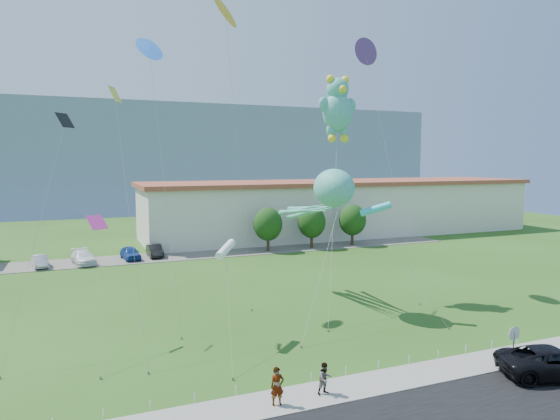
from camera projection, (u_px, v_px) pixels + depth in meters
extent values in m
plane|color=#2B4E16|center=(318.00, 369.00, 26.93)|extent=(160.00, 160.00, 0.00)
cube|color=gray|center=(343.00, 390.00, 24.39)|extent=(80.00, 2.50, 0.10)
cube|color=#59544C|center=(186.00, 255.00, 59.20)|extent=(70.00, 6.00, 0.06)
cube|color=slate|center=(123.00, 156.00, 136.36)|extent=(160.00, 50.00, 25.00)
cube|color=beige|center=(342.00, 209.00, 76.86)|extent=(60.00, 14.00, 7.60)
cube|color=#974531|center=(342.00, 183.00, 76.46)|extent=(61.00, 15.00, 0.60)
cylinder|color=slate|center=(513.00, 352.00, 26.50)|extent=(0.07, 0.07, 2.20)
cylinder|color=red|center=(514.00, 333.00, 26.41)|extent=(0.76, 0.04, 0.76)
cylinder|color=white|center=(514.00, 333.00, 26.39)|extent=(0.80, 0.02, 0.80)
cylinder|color=white|center=(103.00, 415.00, 21.59)|extent=(0.05, 0.05, 0.50)
cylinder|color=white|center=(150.00, 406.00, 22.34)|extent=(0.05, 0.05, 0.50)
cylinder|color=white|center=(195.00, 398.00, 23.09)|extent=(0.05, 0.05, 0.50)
cylinder|color=white|center=(236.00, 391.00, 23.84)|extent=(0.05, 0.05, 0.50)
cylinder|color=white|center=(275.00, 384.00, 24.58)|extent=(0.05, 0.05, 0.50)
cylinder|color=white|center=(311.00, 377.00, 25.33)|extent=(0.05, 0.05, 0.50)
cylinder|color=white|center=(346.00, 371.00, 26.08)|extent=(0.05, 0.05, 0.50)
cylinder|color=white|center=(378.00, 365.00, 26.83)|extent=(0.05, 0.05, 0.50)
cylinder|color=white|center=(409.00, 360.00, 27.58)|extent=(0.05, 0.05, 0.50)
cylinder|color=white|center=(438.00, 354.00, 28.33)|extent=(0.05, 0.05, 0.50)
cylinder|color=white|center=(466.00, 349.00, 29.08)|extent=(0.05, 0.05, 0.50)
cylinder|color=white|center=(492.00, 345.00, 29.82)|extent=(0.05, 0.05, 0.50)
cylinder|color=white|center=(517.00, 340.00, 30.57)|extent=(0.05, 0.05, 0.50)
cylinder|color=#3F2B19|center=(268.00, 243.00, 61.92)|extent=(0.36, 0.36, 2.20)
ellipsoid|color=#14380F|center=(268.00, 224.00, 61.69)|extent=(3.60, 3.60, 4.14)
cylinder|color=#3F2B19|center=(312.00, 240.00, 64.16)|extent=(0.36, 0.36, 2.20)
ellipsoid|color=#14380F|center=(312.00, 222.00, 63.94)|extent=(3.60, 3.60, 4.14)
cylinder|color=#3F2B19|center=(352.00, 237.00, 66.41)|extent=(0.36, 0.36, 2.20)
ellipsoid|color=#14380F|center=(352.00, 220.00, 66.18)|extent=(3.60, 3.60, 4.14)
imported|color=black|center=(554.00, 362.00, 25.75)|extent=(6.16, 4.33, 1.56)
imported|color=gray|center=(277.00, 386.00, 22.68)|extent=(0.68, 0.48, 1.77)
imported|color=gray|center=(325.00, 378.00, 23.76)|extent=(0.81, 0.66, 1.54)
imported|color=#AEAFB5|center=(40.00, 261.00, 52.40)|extent=(1.99, 4.02, 1.27)
imported|color=white|center=(83.00, 257.00, 54.16)|extent=(2.86, 5.24, 1.44)
imported|color=navy|center=(130.00, 253.00, 56.63)|extent=(2.27, 4.42, 1.44)
imported|color=black|center=(155.00, 251.00, 58.25)|extent=(1.57, 4.30, 1.41)
ellipsoid|color=teal|center=(334.00, 188.00, 36.32)|extent=(2.81, 3.65, 2.81)
sphere|color=white|center=(335.00, 185.00, 35.09)|extent=(0.44, 0.44, 0.44)
sphere|color=white|center=(347.00, 184.00, 35.46)|extent=(0.44, 0.44, 0.44)
cylinder|color=slate|center=(301.00, 347.00, 29.94)|extent=(0.10, 0.10, 0.16)
cylinder|color=gray|center=(322.00, 266.00, 32.71)|extent=(5.24, 4.81, 8.29)
ellipsoid|color=teal|center=(337.00, 112.00, 40.20)|extent=(2.48, 2.11, 3.10)
sphere|color=teal|center=(338.00, 89.00, 40.02)|extent=(1.81, 1.81, 1.81)
sphere|color=yellow|center=(330.00, 79.00, 39.69)|extent=(0.67, 0.67, 0.67)
sphere|color=yellow|center=(345.00, 80.00, 40.19)|extent=(0.67, 0.67, 0.67)
sphere|color=yellow|center=(342.00, 89.00, 39.32)|extent=(0.67, 0.67, 0.67)
ellipsoid|color=teal|center=(324.00, 104.00, 39.68)|extent=(0.86, 0.61, 1.20)
ellipsoid|color=teal|center=(351.00, 106.00, 40.60)|extent=(0.86, 0.61, 1.20)
ellipsoid|color=teal|center=(331.00, 130.00, 40.12)|extent=(0.76, 0.67, 1.24)
ellipsoid|color=teal|center=(343.00, 130.00, 40.55)|extent=(0.76, 0.67, 1.24)
sphere|color=yellow|center=(332.00, 138.00, 40.01)|extent=(0.67, 0.67, 0.67)
sphere|color=yellow|center=(344.00, 138.00, 40.44)|extent=(0.67, 0.67, 0.67)
cylinder|color=slate|center=(328.00, 331.00, 32.79)|extent=(0.10, 0.10, 0.16)
cylinder|color=gray|center=(333.00, 225.00, 36.60)|extent=(4.75, 7.75, 12.68)
cone|color=blue|center=(149.00, 48.00, 36.71)|extent=(1.80, 1.33, 1.33)
cylinder|color=slate|center=(181.00, 338.00, 31.42)|extent=(0.10, 0.10, 0.16)
cylinder|color=gray|center=(164.00, 183.00, 34.07)|extent=(0.48, 8.01, 19.11)
cube|color=black|center=(65.00, 120.00, 31.69)|extent=(1.29, 1.29, 0.86)
cylinder|color=slate|center=(0.00, 377.00, 25.69)|extent=(0.10, 0.10, 0.16)
cylinder|color=gray|center=(36.00, 236.00, 28.70)|extent=(3.51, 6.59, 13.43)
cube|color=#F135A6|center=(97.00, 222.00, 30.65)|extent=(1.29, 1.29, 0.86)
cylinder|color=slate|center=(100.00, 378.00, 25.65)|extent=(0.10, 0.10, 0.16)
cylinder|color=gray|center=(99.00, 294.00, 28.15)|extent=(0.32, 6.11, 7.10)
cube|color=yellow|center=(115.00, 94.00, 32.09)|extent=(1.29, 1.29, 0.86)
cylinder|color=slate|center=(148.00, 373.00, 26.25)|extent=(0.10, 0.10, 0.16)
cylinder|color=gray|center=(130.00, 221.00, 29.17)|extent=(0.68, 8.25, 15.13)
cone|color=yellow|center=(225.00, 11.00, 39.68)|extent=(1.80, 1.33, 1.33)
cylinder|color=slate|center=(252.00, 310.00, 37.34)|extent=(0.10, 0.10, 0.16)
cylinder|color=gray|center=(238.00, 157.00, 38.52)|extent=(0.38, 5.16, 22.74)
cone|color=#642DB6|center=(366.00, 51.00, 43.06)|extent=(1.80, 1.33, 1.33)
cylinder|color=slate|center=(420.00, 304.00, 38.89)|extent=(0.10, 0.10, 0.16)
cylinder|color=gray|center=(391.00, 172.00, 40.98)|extent=(0.92, 7.10, 20.27)
cylinder|color=white|center=(226.00, 249.00, 30.82)|extent=(0.50, 2.25, 0.87)
cylinder|color=slate|center=(233.00, 379.00, 25.53)|extent=(0.10, 0.10, 0.16)
cylinder|color=gray|center=(229.00, 309.00, 28.18)|extent=(1.35, 5.82, 5.42)
cylinder|color=#2FC5D4|center=(376.00, 209.00, 35.38)|extent=(0.50, 2.25, 0.87)
cylinder|color=slate|center=(449.00, 328.00, 33.27)|extent=(0.10, 0.10, 0.16)
cylinder|color=gray|center=(411.00, 268.00, 34.33)|extent=(3.10, 4.38, 7.46)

